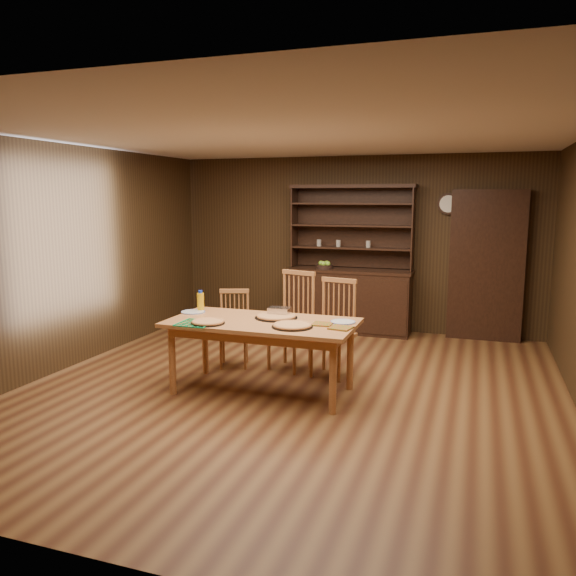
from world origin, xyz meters
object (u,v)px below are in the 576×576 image
at_px(juice_bottle, 201,302).
at_px(china_hutch, 350,292).
at_px(chair_right, 335,324).
at_px(chair_left, 234,326).
at_px(chair_center, 294,317).
at_px(dining_table, 262,328).

bearing_deg(juice_bottle, china_hutch, 67.88).
height_order(china_hutch, chair_right, china_hutch).
distance_m(chair_left, chair_right, 1.23).
relative_size(chair_left, juice_bottle, 3.91).
bearing_deg(chair_left, juice_bottle, -124.96).
height_order(china_hutch, chair_left, china_hutch).
height_order(china_hutch, juice_bottle, china_hutch).
bearing_deg(chair_right, chair_center, 179.68).
bearing_deg(chair_left, chair_center, -8.06).
bearing_deg(china_hutch, chair_center, -96.47).
bearing_deg(chair_right, dining_table, -113.20).
height_order(dining_table, chair_left, chair_left).
bearing_deg(china_hutch, chair_right, -81.88).
height_order(chair_center, chair_right, chair_center).
xyz_separation_m(china_hutch, chair_center, (-0.22, -1.98, 0.01)).
height_order(chair_left, chair_center, chair_center).
relative_size(china_hutch, chair_right, 1.99).
bearing_deg(dining_table, juice_bottle, 163.69).
distance_m(china_hutch, dining_table, 2.91).
bearing_deg(chair_center, chair_right, 3.64).
relative_size(dining_table, chair_left, 2.10).
bearing_deg(dining_table, chair_right, 55.42).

